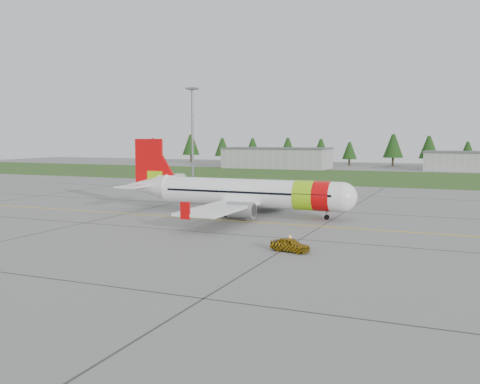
% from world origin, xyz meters
% --- Properties ---
extents(ground, '(320.00, 320.00, 0.00)m').
position_xyz_m(ground, '(0.00, 0.00, 0.00)').
color(ground, gray).
rests_on(ground, ground).
extents(aircraft, '(30.78, 28.19, 9.34)m').
position_xyz_m(aircraft, '(-1.04, 12.96, 2.69)').
color(aircraft, white).
rests_on(aircraft, ground).
extents(follow_me_car, '(1.42, 1.58, 3.41)m').
position_xyz_m(follow_me_car, '(10.74, -5.43, 1.70)').
color(follow_me_car, '#E6AD0C').
rests_on(follow_me_car, ground).
extents(service_van, '(1.77, 1.69, 4.80)m').
position_xyz_m(service_van, '(-34.15, 55.25, 2.40)').
color(service_van, silver).
rests_on(service_van, ground).
extents(grass_strip, '(320.00, 50.00, 0.03)m').
position_xyz_m(grass_strip, '(0.00, 82.00, 0.01)').
color(grass_strip, '#30561E').
rests_on(grass_strip, ground).
extents(taxi_guideline, '(120.00, 0.25, 0.02)m').
position_xyz_m(taxi_guideline, '(0.00, 8.00, 0.01)').
color(taxi_guideline, gold).
rests_on(taxi_guideline, ground).
extents(hangar_west, '(32.00, 14.00, 6.00)m').
position_xyz_m(hangar_west, '(-30.00, 110.00, 3.00)').
color(hangar_west, '#A8A8A3').
rests_on(hangar_west, ground).
extents(hangar_east, '(24.00, 12.00, 5.20)m').
position_xyz_m(hangar_east, '(25.00, 118.00, 2.60)').
color(hangar_east, '#A8A8A3').
rests_on(hangar_east, ground).
extents(floodlight_mast, '(0.50, 0.50, 20.00)m').
position_xyz_m(floodlight_mast, '(-32.00, 58.00, 10.00)').
color(floodlight_mast, slate).
rests_on(floodlight_mast, ground).
extents(treeline, '(160.00, 8.00, 10.00)m').
position_xyz_m(treeline, '(0.00, 138.00, 5.00)').
color(treeline, '#1C3F14').
rests_on(treeline, ground).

